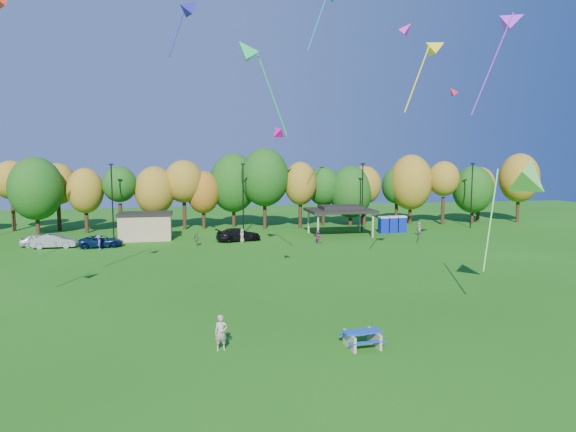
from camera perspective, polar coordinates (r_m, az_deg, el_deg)
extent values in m
plane|color=#19600F|center=(27.52, -0.17, -14.24)|extent=(160.00, 160.00, 0.00)
cylinder|color=black|center=(78.14, -28.20, 0.03)|extent=(0.50, 0.50, 4.12)
ellipsoid|color=olive|center=(77.82, -28.39, 3.54)|extent=(4.78, 4.78, 5.18)
cylinder|color=black|center=(72.46, -26.05, -0.53)|extent=(0.50, 0.50, 3.56)
ellipsoid|color=#144C0F|center=(72.12, -26.22, 2.75)|extent=(6.62, 6.62, 8.00)
cylinder|color=black|center=(75.96, -24.09, -0.06)|extent=(0.50, 0.50, 3.79)
ellipsoid|color=olive|center=(75.63, -24.24, 3.27)|extent=(4.94, 4.94, 5.58)
cylinder|color=black|center=(71.98, -21.47, -0.45)|extent=(0.50, 0.50, 3.34)
ellipsoid|color=olive|center=(71.65, -21.60, 2.64)|extent=(4.61, 4.61, 5.88)
cylinder|color=black|center=(71.13, -18.10, -0.21)|extent=(0.50, 0.50, 3.82)
ellipsoid|color=#144C0F|center=(70.78, -18.23, 3.37)|extent=(4.43, 4.43, 4.73)
cylinder|color=black|center=(71.39, -14.51, -0.30)|extent=(0.50, 0.50, 3.25)
ellipsoid|color=olive|center=(71.07, -14.59, 2.74)|extent=(5.33, 5.33, 6.53)
cylinder|color=black|center=(71.79, -11.42, 0.10)|extent=(0.50, 0.50, 3.96)
ellipsoid|color=olive|center=(71.44, -11.50, 3.79)|extent=(5.31, 5.31, 5.82)
cylinder|color=black|center=(72.13, -9.34, -0.19)|extent=(0.50, 0.50, 3.05)
ellipsoid|color=#995914|center=(71.81, -9.40, 2.62)|extent=(4.54, 4.54, 5.87)
cylinder|color=black|center=(73.51, -6.05, 0.26)|extent=(0.50, 0.50, 3.77)
ellipsoid|color=#144C0F|center=(73.17, -6.09, 3.69)|extent=(6.69, 6.69, 8.35)
cylinder|color=black|center=(70.99, -2.59, 0.28)|extent=(0.50, 0.50, 4.28)
ellipsoid|color=#144C0F|center=(70.63, -2.61, 4.32)|extent=(6.64, 6.64, 8.01)
cylinder|color=black|center=(71.59, 1.37, 0.13)|extent=(0.50, 0.50, 3.76)
ellipsoid|color=olive|center=(71.24, 1.38, 3.64)|extent=(4.49, 4.49, 6.02)
cylinder|color=black|center=(74.49, 3.95, 0.23)|extent=(0.50, 0.50, 3.43)
ellipsoid|color=#144C0F|center=(74.16, 3.97, 3.31)|extent=(4.77, 4.77, 5.63)
cylinder|color=black|center=(74.78, 6.95, 0.04)|extent=(0.50, 0.50, 2.95)
ellipsoid|color=#144C0F|center=(74.47, 6.98, 2.68)|extent=(6.14, 6.14, 7.54)
cylinder|color=black|center=(75.91, 8.48, 0.33)|extent=(0.50, 0.50, 3.52)
ellipsoid|color=olive|center=(75.59, 8.53, 3.42)|extent=(4.78, 4.78, 5.53)
cylinder|color=black|center=(79.50, 11.94, 0.48)|extent=(0.50, 0.50, 3.39)
ellipsoid|color=#144C0F|center=(79.20, 12.00, 3.32)|extent=(4.54, 4.54, 5.46)
cylinder|color=black|center=(78.97, 13.40, 0.53)|extent=(0.50, 0.50, 3.72)
ellipsoid|color=olive|center=(78.66, 13.48, 3.67)|extent=(6.32, 6.32, 8.24)
cylinder|color=black|center=(79.08, 16.82, 0.56)|extent=(0.50, 0.50, 4.06)
ellipsoid|color=olive|center=(78.77, 16.93, 3.99)|extent=(4.50, 4.50, 5.13)
cylinder|color=black|center=(82.08, 19.78, 0.31)|extent=(0.50, 0.50, 3.05)
ellipsoid|color=#144C0F|center=(81.80, 19.87, 2.79)|extent=(5.97, 5.97, 7.05)
cylinder|color=black|center=(84.36, 20.36, 0.61)|extent=(0.50, 0.50, 3.55)
ellipsoid|color=olive|center=(84.07, 20.47, 3.42)|extent=(4.60, 4.60, 4.99)
cylinder|color=black|center=(85.83, 24.16, 0.71)|extent=(0.50, 0.50, 4.07)
ellipsoid|color=olive|center=(85.53, 24.30, 3.88)|extent=(5.83, 5.83, 7.42)
cylinder|color=black|center=(66.14, -18.93, 1.54)|extent=(0.16, 0.16, 9.00)
cube|color=black|center=(65.94, -19.07, 5.44)|extent=(0.50, 0.25, 0.18)
cylinder|color=black|center=(65.86, -5.01, 1.85)|extent=(0.16, 0.16, 9.00)
cube|color=black|center=(65.66, -5.04, 5.76)|extent=(0.50, 0.25, 0.18)
cylinder|color=black|center=(69.37, 8.26, 2.03)|extent=(0.16, 0.16, 9.00)
cube|color=black|center=(69.18, 8.32, 5.75)|extent=(0.50, 0.25, 0.18)
cylinder|color=black|center=(76.15, 19.71, 2.11)|extent=(0.16, 0.16, 9.00)
cube|color=black|center=(75.97, 19.84, 5.49)|extent=(0.50, 0.25, 0.18)
cube|color=tan|center=(64.04, -15.53, -1.19)|extent=(6.00, 4.00, 3.00)
cube|color=black|center=(63.85, -15.57, 0.25)|extent=(6.30, 4.30, 0.25)
cylinder|color=tan|center=(62.27, 3.36, -1.18)|extent=(0.24, 0.24, 3.00)
cylinder|color=tan|center=(64.35, 9.41, -1.01)|extent=(0.24, 0.24, 3.00)
cylinder|color=tan|center=(67.09, 2.30, -0.63)|extent=(0.24, 0.24, 3.00)
cylinder|color=tan|center=(69.03, 7.97, -0.48)|extent=(0.24, 0.24, 3.00)
cube|color=black|center=(65.41, 5.80, 0.62)|extent=(8.20, 6.20, 0.35)
cube|color=black|center=(65.37, 5.80, 0.97)|extent=(5.00, 3.50, 0.45)
cube|color=#0C1F9C|center=(68.12, 10.56, -1.05)|extent=(1.10, 1.10, 2.00)
cube|color=silver|center=(67.99, 10.58, -0.14)|extent=(1.15, 1.15, 0.18)
cube|color=#0C1F9C|center=(68.78, 11.51, -1.00)|extent=(1.10, 1.10, 2.00)
cube|color=silver|center=(68.65, 11.53, -0.09)|extent=(1.15, 1.15, 0.18)
cube|color=#0C1F9C|center=(69.41, 12.45, -0.95)|extent=(1.10, 1.10, 2.00)
cube|color=silver|center=(69.28, 12.48, -0.06)|extent=(1.15, 1.15, 0.18)
cube|color=tan|center=(27.29, 6.85, -13.60)|extent=(0.24, 1.57, 0.78)
cube|color=tan|center=(27.82, 9.61, -13.25)|extent=(0.24, 1.57, 0.78)
cube|color=blue|center=(27.41, 8.26, -12.60)|extent=(1.99, 0.94, 0.06)
cube|color=blue|center=(26.94, 8.82, -13.70)|extent=(1.96, 0.40, 0.05)
cube|color=blue|center=(28.10, 7.70, -12.83)|extent=(1.96, 0.40, 0.05)
imported|color=tan|center=(26.87, -7.45, -12.74)|extent=(0.70, 0.48, 1.83)
imported|color=silver|center=(63.24, -25.87, -2.44)|extent=(4.22, 2.11, 1.38)
imported|color=#9A9A9F|center=(61.41, -24.53, -2.57)|extent=(4.60, 1.76, 1.50)
imported|color=#0B1F43|center=(60.05, -20.06, -2.66)|extent=(4.91, 2.73, 1.30)
imported|color=black|center=(60.83, -5.51, -2.07)|extent=(5.63, 3.28, 1.53)
imported|color=#586D43|center=(57.88, -10.12, -2.56)|extent=(0.85, 0.98, 1.58)
imported|color=#C55D94|center=(66.88, 14.38, -1.41)|extent=(0.48, 0.66, 1.70)
imported|color=#5852B4|center=(58.33, -20.29, -2.79)|extent=(0.70, 1.08, 1.58)
imported|color=#8D3A6B|center=(58.80, 3.33, -2.32)|extent=(1.18, 1.49, 1.59)
imported|color=gray|center=(59.82, -5.12, -2.18)|extent=(0.66, 0.87, 1.60)
cone|color=#FF2ABA|center=(46.23, 13.10, 19.64)|extent=(1.80, 1.72, 1.44)
cone|color=green|center=(41.06, -4.83, 17.96)|extent=(2.37, 1.88, 2.16)
cylinder|color=green|center=(41.05, -1.85, 13.52)|extent=(2.48, 0.38, 6.61)
cone|color=#231B95|center=(42.61, -10.68, 21.88)|extent=(2.26, 2.00, 1.86)
cylinder|color=#231B95|center=(42.61, -12.21, 19.35)|extent=(1.39, 0.65, 3.79)
cone|color=#AD2BE8|center=(46.08, 23.86, 19.30)|extent=(2.74, 2.44, 2.34)
cylinder|color=#AD2BE8|center=(43.49, 21.72, 15.36)|extent=(2.70, 1.04, 7.55)
cone|color=yellow|center=(39.44, 16.26, 17.62)|extent=(1.75, 1.40, 1.72)
cylinder|color=yellow|center=(38.33, 14.16, 14.60)|extent=(1.81, 0.21, 4.73)
cone|color=red|center=(57.59, 17.79, 13.06)|extent=(1.43, 1.18, 1.24)
cylinder|color=#219BD2|center=(51.59, 3.46, 21.07)|extent=(2.01, 0.95, 5.67)
cone|color=#66D74B|center=(35.86, 25.12, 4.46)|extent=(4.12, 4.06, 3.31)
cylinder|color=#66D74B|center=(36.36, 21.60, -0.35)|extent=(1.91, 1.75, 6.61)
cone|color=#EF0D96|center=(34.46, -1.16, 9.45)|extent=(1.19, 1.40, 1.21)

